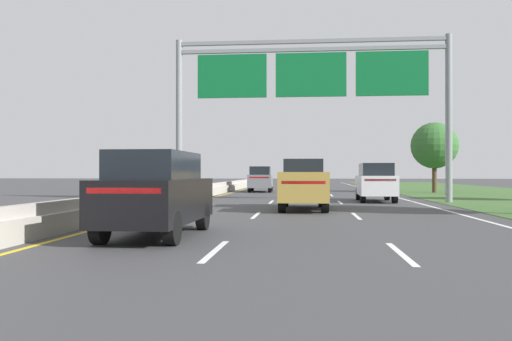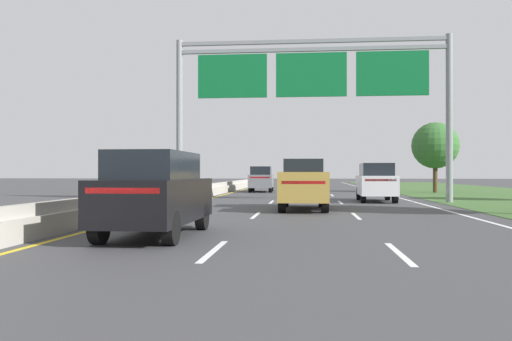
{
  "view_description": "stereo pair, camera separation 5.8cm",
  "coord_description": "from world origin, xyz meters",
  "px_view_note": "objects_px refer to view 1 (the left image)",
  "views": [
    {
      "loc": [
        -0.03,
        -0.09,
        1.59
      ],
      "look_at": [
        -2.07,
        21.91,
        1.69
      ],
      "focal_mm": 36.99,
      "sensor_mm": 36.0,
      "label": 1
    },
    {
      "loc": [
        0.03,
        -0.08,
        1.59
      ],
      "look_at": [
        -2.07,
        21.91,
        1.69
      ],
      "focal_mm": 36.99,
      "sensor_mm": 36.0,
      "label": 2
    }
  ],
  "objects_px": {
    "car_white_right_lane_suv": "(376,182)",
    "overhead_sign_gantry": "(311,84)",
    "car_grey_left_lane_suv": "(261,179)",
    "car_black_left_lane_suv": "(157,192)",
    "pickup_truck_gold": "(303,185)",
    "roadside_tree_far": "(434,146)"
  },
  "relations": [
    {
      "from": "overhead_sign_gantry",
      "to": "car_grey_left_lane_suv",
      "type": "bearing_deg",
      "value": 105.04
    },
    {
      "from": "roadside_tree_far",
      "to": "pickup_truck_gold",
      "type": "bearing_deg",
      "value": -117.23
    },
    {
      "from": "car_white_right_lane_suv",
      "to": "overhead_sign_gantry",
      "type": "bearing_deg",
      "value": 103.63
    },
    {
      "from": "car_grey_left_lane_suv",
      "to": "roadside_tree_far",
      "type": "relative_size",
      "value": 0.85
    },
    {
      "from": "overhead_sign_gantry",
      "to": "car_grey_left_lane_suv",
      "type": "xyz_separation_m",
      "value": [
        -4.01,
        14.93,
        -5.36
      ]
    },
    {
      "from": "car_black_left_lane_suv",
      "to": "car_white_right_lane_suv",
      "type": "relative_size",
      "value": 1.0
    },
    {
      "from": "car_black_left_lane_suv",
      "to": "car_white_right_lane_suv",
      "type": "xyz_separation_m",
      "value": [
        7.59,
        16.81,
        0.0
      ]
    },
    {
      "from": "car_grey_left_lane_suv",
      "to": "car_black_left_lane_suv",
      "type": "xyz_separation_m",
      "value": [
        -0.0,
        -30.97,
        0.0
      ]
    },
    {
      "from": "car_black_left_lane_suv",
      "to": "roadside_tree_far",
      "type": "distance_m",
      "value": 33.38
    },
    {
      "from": "pickup_truck_gold",
      "to": "car_black_left_lane_suv",
      "type": "distance_m",
      "value": 10.71
    },
    {
      "from": "car_black_left_lane_suv",
      "to": "pickup_truck_gold",
      "type": "bearing_deg",
      "value": -18.76
    },
    {
      "from": "car_grey_left_lane_suv",
      "to": "car_white_right_lane_suv",
      "type": "bearing_deg",
      "value": -153.47
    },
    {
      "from": "roadside_tree_far",
      "to": "car_white_right_lane_suv",
      "type": "bearing_deg",
      "value": -115.48
    },
    {
      "from": "car_black_left_lane_suv",
      "to": "roadside_tree_far",
      "type": "xyz_separation_m",
      "value": [
        13.97,
        30.2,
        2.66
      ]
    },
    {
      "from": "car_black_left_lane_suv",
      "to": "roadside_tree_far",
      "type": "bearing_deg",
      "value": -23.84
    },
    {
      "from": "car_grey_left_lane_suv",
      "to": "roadside_tree_far",
      "type": "xyz_separation_m",
      "value": [
        13.97,
        -0.78,
        2.66
      ]
    },
    {
      "from": "overhead_sign_gantry",
      "to": "car_grey_left_lane_suv",
      "type": "relative_size",
      "value": 3.17
    },
    {
      "from": "pickup_truck_gold",
      "to": "car_black_left_lane_suv",
      "type": "xyz_separation_m",
      "value": [
        -3.62,
        -10.08,
        0.02
      ]
    },
    {
      "from": "pickup_truck_gold",
      "to": "roadside_tree_far",
      "type": "xyz_separation_m",
      "value": [
        10.35,
        20.12,
        2.68
      ]
    },
    {
      "from": "pickup_truck_gold",
      "to": "car_grey_left_lane_suv",
      "type": "bearing_deg",
      "value": 9.59
    },
    {
      "from": "car_grey_left_lane_suv",
      "to": "car_black_left_lane_suv",
      "type": "relative_size",
      "value": 1.0
    },
    {
      "from": "pickup_truck_gold",
      "to": "car_black_left_lane_suv",
      "type": "relative_size",
      "value": 1.14
    }
  ]
}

